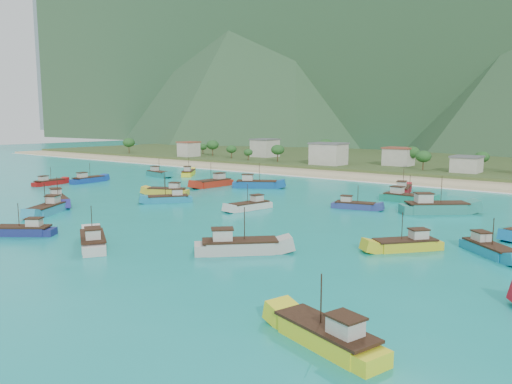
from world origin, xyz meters
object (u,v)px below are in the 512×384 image
Objects in this scene: boat_11 at (406,246)px; boat_13 at (158,174)px; boat_10 at (214,183)px; boat_6 at (327,338)px; boat_19 at (256,185)px; boat_8 at (49,183)px; boat_1 at (48,210)px; boat_30 at (403,190)px; boat_15 at (58,201)px; boat_4 at (435,208)px; boat_27 at (88,180)px; boat_18 at (354,206)px; boat_20 at (168,192)px; boat_22 at (188,173)px; boat_21 at (488,250)px; boat_0 at (93,242)px; boat_12 at (24,232)px; boat_23 at (406,199)px; boat_3 at (250,206)px; boat_5 at (169,199)px.

boat_13 reaches higher than boat_11.
boat_6 is at bearing 143.26° from boat_10.
boat_8 is at bearing -89.25° from boat_19.
boat_1 is 77.78m from boat_30.
boat_15 is (24.92, -48.23, 0.06)m from boat_13.
boat_15 is at bearing -99.77° from boat_4.
boat_27 is (-104.10, 48.00, -0.01)m from boat_6.
boat_10 is at bearing 20.66° from boat_27.
boat_20 is (-43.17, -9.60, 0.12)m from boat_18.
boat_13 is 9.42m from boat_22.
boat_11 is at bearing -22.94° from boat_21.
boat_4 is 58.74m from boat_10.
boat_0 is 14.67m from boat_12.
boat_1 is 1.00× the size of boat_6.
boat_23 is at bearing -28.62° from boat_11.
boat_1 is at bearing -37.22° from boat_8.
boat_4 is at bearing -137.82° from boat_3.
boat_15 is at bearing 139.92° from boat_20.
boat_5 is at bearing 117.45° from boat_10.
boat_19 is at bearing 97.45° from boat_13.
boat_4 is at bearing 27.84° from boat_6.
boat_20 is at bearing 67.96° from boat_0.
boat_0 is 1.01× the size of boat_27.
boat_20 is at bearing -2.62° from boat_5.
boat_12 is at bearing -26.68° from boat_19.
boat_8 is 1.02× the size of boat_11.
boat_11 is at bearing 173.51° from boat_3.
boat_13 reaches higher than boat_6.
boat_30 reaches higher than boat_6.
boat_10 is 1.06× the size of boat_30.
boat_3 is 1.09× the size of boat_12.
boat_10 is at bearing -96.62° from boat_19.
boat_11 is 64.92m from boat_20.
boat_8 is 101.52m from boat_11.
boat_4 is 1.03× the size of boat_10.
boat_27 is at bearing -54.70° from boat_21.
boat_10 is at bearing 87.36° from boat_13.
boat_13 is at bearing -14.27° from boat_3.
boat_11 is at bearing -11.32° from boat_8.
boat_19 is at bearing 5.62° from boat_11.
boat_4 is 29.08m from boat_21.
boat_6 is at bearing -148.51° from boat_20.
boat_22 is (-40.16, 73.41, 0.15)m from boat_12.
boat_12 is 83.68m from boat_22.
boat_18 is (-14.13, -4.88, -0.43)m from boat_4.
boat_10 reaches higher than boat_11.
boat_6 is 1.03× the size of boat_27.
boat_6 is at bearing 140.80° from boat_11.
boat_18 is 0.88× the size of boat_27.
boat_18 is 25.88m from boat_30.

